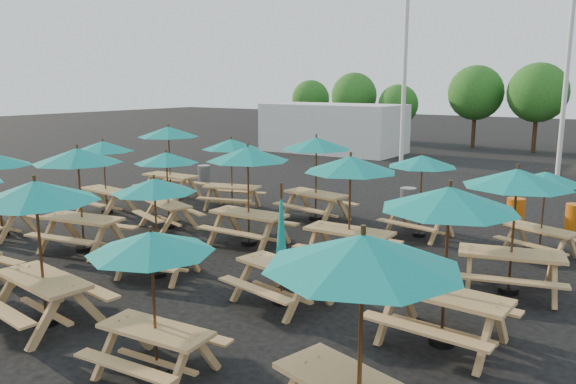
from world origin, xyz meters
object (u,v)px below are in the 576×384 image
Objects in this scene: waste_bin_0 at (204,175)px; picnic_unit_18 at (517,186)px; picnic_unit_13 at (281,255)px; picnic_unit_16 at (362,267)px; picnic_unit_10 at (248,160)px; picnic_unit_11 at (316,149)px; picnic_unit_7 at (231,149)px; picnic_unit_17 at (449,209)px; picnic_unit_6 at (167,163)px; picnic_unit_3 at (169,137)px; waste_bin_3 at (575,219)px; picnic_unit_9 at (155,192)px; picnic_unit_8 at (36,201)px; picnic_unit_12 at (152,252)px; picnic_unit_5 at (78,163)px; waste_bin_2 at (515,212)px; picnic_unit_14 at (350,172)px; picnic_unit_15 at (422,167)px; waste_bin_1 at (408,201)px; picnic_unit_19 at (545,183)px; picnic_unit_2 at (103,151)px.

picnic_unit_18 is at bearing -22.69° from waste_bin_0.
picnic_unit_16 is (3.16, -3.10, 1.23)m from picnic_unit_13.
picnic_unit_11 is at bearing 87.71° from picnic_unit_10.
picnic_unit_17 is at bearing -48.76° from picnic_unit_7.
picnic_unit_13 is (5.74, -2.73, -0.92)m from picnic_unit_6.
picnic_unit_16 is (11.84, -8.75, -0.02)m from picnic_unit_3.
waste_bin_0 and waste_bin_3 have the same top height.
picnic_unit_6 reaches higher than picnic_unit_9.
picnic_unit_13 is (2.76, 2.98, -1.19)m from picnic_unit_8.
picnic_unit_11 is at bearing 126.39° from picnic_unit_13.
picnic_unit_8 reaches higher than waste_bin_3.
picnic_unit_11 is at bearing 97.09° from picnic_unit_8.
picnic_unit_3 is 1.09× the size of picnic_unit_7.
picnic_unit_13 is at bearing -34.72° from picnic_unit_3.
picnic_unit_7 is at bearing 118.95° from picnic_unit_12.
picnic_unit_8 is (3.08, -2.99, -0.04)m from picnic_unit_5.
picnic_unit_11 is 3.10× the size of waste_bin_3.
picnic_unit_5 reaches higher than picnic_unit_18.
picnic_unit_11 is 3.10× the size of waste_bin_2.
picnic_unit_11 is at bearing 65.69° from picnic_unit_6.
picnic_unit_18 is 5.89m from waste_bin_2.
picnic_unit_9 is at bearing -127.58° from waste_bin_3.
picnic_unit_10 is 1.20× the size of picnic_unit_12.
waste_bin_3 is (6.60, 5.82, -1.74)m from picnic_unit_10.
waste_bin_2 is (8.07, 8.42, -1.76)m from picnic_unit_5.
picnic_unit_10 is 1.01× the size of picnic_unit_14.
picnic_unit_9 is 11.13m from waste_bin_3.
picnic_unit_18 is (0.34, 2.86, -0.06)m from picnic_unit_17.
picnic_unit_15 reaches higher than picnic_unit_12.
waste_bin_0 is at bearing 176.41° from picnic_unit_15.
picnic_unit_9 is 3.13m from picnic_unit_13.
picnic_unit_17 is (8.84, 0.03, -0.00)m from picnic_unit_5.
picnic_unit_12 is at bearing -81.93° from picnic_unit_15.
picnic_unit_7 is at bearing 150.80° from picnic_unit_17.
picnic_unit_8 is 9.37m from picnic_unit_15.
picnic_unit_5 is 9.73m from waste_bin_1.
picnic_unit_16 is 1.01× the size of picnic_unit_17.
waste_bin_3 is (0.36, 2.75, -1.34)m from picnic_unit_19.
picnic_unit_9 is 0.97× the size of picnic_unit_15.
picnic_unit_16 is at bearing -60.67° from picnic_unit_7.
picnic_unit_6 is 0.91× the size of picnic_unit_14.
picnic_unit_2 is 13.73m from waste_bin_3.
picnic_unit_6 is at bearing 129.72° from picnic_unit_12.
picnic_unit_13 is at bearing -154.33° from picnic_unit_18.
picnic_unit_18 is (9.16, -2.68, 0.15)m from picnic_unit_7.
picnic_unit_19 is at bearing 24.57° from picnic_unit_10.
picnic_unit_8 is 1.00× the size of picnic_unit_11.
picnic_unit_16 is 3.14m from picnic_unit_17.
picnic_unit_8 is at bearing -90.62° from picnic_unit_10.
waste_bin_2 is at bearing 74.20° from picnic_unit_12.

